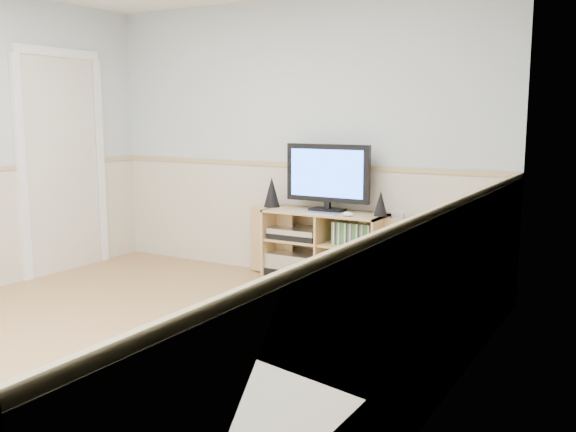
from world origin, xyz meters
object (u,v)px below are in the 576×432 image
at_px(game_consoles, 352,281).
at_px(keyboard, 321,213).
at_px(media_cabinet, 327,247).
at_px(monitor, 328,175).

bearing_deg(game_consoles, keyboard, -152.36).
distance_m(media_cabinet, game_consoles, 0.38).
relative_size(media_cabinet, monitor, 2.14).
height_order(monitor, keyboard, monitor).
xyz_separation_m(monitor, game_consoles, (0.27, -0.06, -0.89)).
bearing_deg(media_cabinet, keyboard, -80.48).
distance_m(media_cabinet, monitor, 0.63).
xyz_separation_m(media_cabinet, game_consoles, (0.27, -0.06, -0.26)).
relative_size(media_cabinet, game_consoles, 3.66).
relative_size(monitor, keyboard, 2.70).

